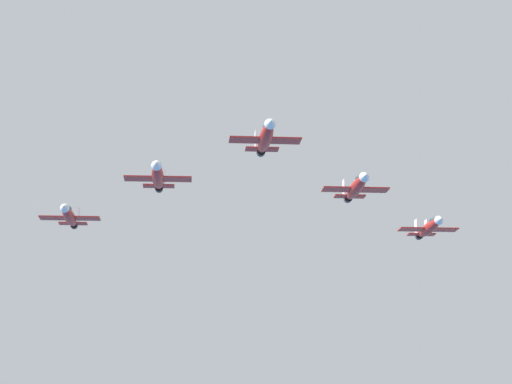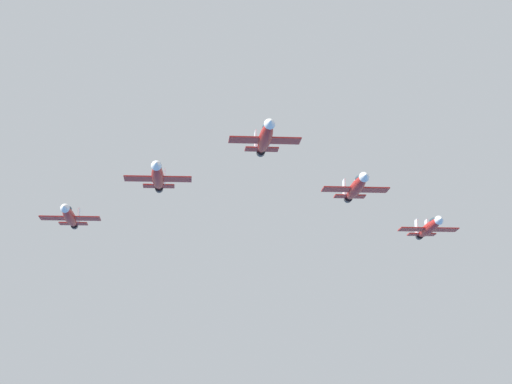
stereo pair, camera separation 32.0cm
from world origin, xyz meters
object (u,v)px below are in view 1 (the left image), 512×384
Objects in this scene: jet_left_wingman at (356,187)px; jet_left_outer at (429,228)px; jet_right_outer at (69,216)px; jet_lead at (265,138)px; jet_right_wingman at (158,176)px.

jet_left_wingman is 22.97m from jet_left_outer.
jet_right_outer is (10.82, -46.39, -1.42)m from jet_left_wingman.
jet_left_outer is (-45.41, 4.63, -5.21)m from jet_lead.
jet_lead is at bearing -41.22° from jet_left_outer.
jet_left_outer is at bearing 138.58° from jet_left_wingman.
jet_left_outer is (-22.70, 2.31, -2.63)m from jet_left_wingman.
jet_right_outer is (-5.94, -22.04, -2.66)m from jet_right_wingman.
jet_left_wingman is 29.59m from jet_right_wingman.
jet_lead is 0.95× the size of jet_right_wingman.
jet_left_outer is (-39.47, 26.67, -3.88)m from jet_right_wingman.
jet_right_wingman reaches higher than jet_right_outer.
jet_left_wingman is at bearing 89.74° from jet_right_wingman.
jet_left_outer is at bearing 111.15° from jet_right_wingman.
jet_left_outer is 59.14m from jet_right_outer.
jet_left_wingman is 1.01× the size of jet_right_outer.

